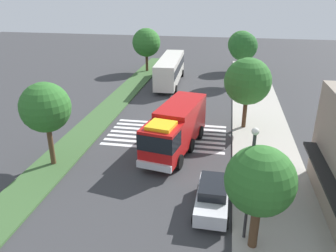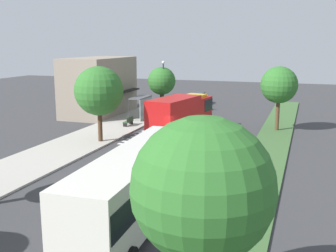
# 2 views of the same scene
# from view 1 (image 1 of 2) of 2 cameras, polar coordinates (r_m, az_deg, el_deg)

# --- Properties ---
(ground_plane) EXTENTS (120.00, 120.00, 0.00)m
(ground_plane) POSITION_cam_1_polar(r_m,az_deg,el_deg) (32.22, 0.60, 0.36)
(ground_plane) COLOR #38383A
(sidewalk) EXTENTS (60.00, 5.20, 0.14)m
(sidewalk) POSITION_cam_1_polar(r_m,az_deg,el_deg) (32.00, 15.60, -0.56)
(sidewalk) COLOR #ADA89E
(sidewalk) RESTS_ON ground_plane
(median_strip) EXTENTS (60.00, 3.00, 0.14)m
(median_strip) POSITION_cam_1_polar(r_m,az_deg,el_deg) (34.09, -11.60, 1.29)
(median_strip) COLOR #3D6033
(median_strip) RESTS_ON ground_plane
(crosswalk) EXTENTS (5.85, 10.45, 0.01)m
(crosswalk) POSITION_cam_1_polar(r_m,az_deg,el_deg) (29.85, -0.25, -1.54)
(crosswalk) COLOR silver
(crosswalk) RESTS_ON ground_plane
(fire_truck) EXTENTS (9.29, 4.19, 3.59)m
(fire_truck) POSITION_cam_1_polar(r_m,az_deg,el_deg) (26.25, 1.17, -0.29)
(fire_truck) COLOR #B71414
(fire_truck) RESTS_ON ground_plane
(parked_car_west) EXTENTS (4.51, 2.08, 1.75)m
(parked_car_west) POSITION_cam_1_polar(r_m,az_deg,el_deg) (20.23, 7.62, -11.80)
(parked_car_west) COLOR silver
(parked_car_west) RESTS_ON ground_plane
(transit_bus) EXTENTS (11.98, 3.19, 3.54)m
(transit_bus) POSITION_cam_1_polar(r_m,az_deg,el_deg) (45.28, 0.34, 9.81)
(transit_bus) COLOR silver
(transit_bus) RESTS_ON ground_plane
(bus_stop_shelter) EXTENTS (3.50, 1.40, 2.46)m
(bus_stop_shelter) POSITION_cam_1_polar(r_m,az_deg,el_deg) (21.42, 15.29, -7.24)
(bus_stop_shelter) COLOR #4C4C51
(bus_stop_shelter) RESTS_ON sidewalk
(bench_near_shelter) EXTENTS (1.60, 0.50, 0.90)m
(bench_near_shelter) POSITION_cam_1_polar(r_m,az_deg,el_deg) (25.54, 14.37, -5.31)
(bench_near_shelter) COLOR #2D472D
(bench_near_shelter) RESTS_ON sidewalk
(street_lamp) EXTENTS (0.36, 0.36, 6.26)m
(street_lamp) POSITION_cam_1_polar(r_m,az_deg,el_deg) (16.78, 13.90, -8.38)
(street_lamp) COLOR #2D2D30
(street_lamp) RESTS_ON sidewalk
(sidewalk_tree_far_west) EXTENTS (4.07, 4.07, 5.98)m
(sidewalk_tree_far_west) POSITION_cam_1_polar(r_m,az_deg,el_deg) (53.46, 12.42, 13.46)
(sidewalk_tree_far_west) COLOR #47301E
(sidewalk_tree_far_west) RESTS_ON sidewalk
(sidewalk_tree_west) EXTENTS (3.68, 3.68, 6.72)m
(sidewalk_tree_west) POSITION_cam_1_polar(r_m,az_deg,el_deg) (45.70, 12.74, 13.07)
(sidewalk_tree_west) COLOR #513823
(sidewalk_tree_west) RESTS_ON sidewalk
(sidewalk_tree_center) EXTENTS (4.18, 4.18, 6.46)m
(sidewalk_tree_center) POSITION_cam_1_polar(r_m,az_deg,el_deg) (30.65, 13.46, 7.40)
(sidewalk_tree_center) COLOR #47301E
(sidewalk_tree_center) RESTS_ON sidewalk
(sidewalk_tree_east) EXTENTS (3.34, 3.34, 5.51)m
(sidewalk_tree_east) POSITION_cam_1_polar(r_m,az_deg,el_deg) (16.29, 15.45, -9.10)
(sidewalk_tree_east) COLOR #513823
(sidewalk_tree_east) RESTS_ON sidewalk
(median_tree_far_west) EXTENTS (4.22, 4.22, 6.42)m
(median_tree_far_west) POSITION_cam_1_polar(r_m,az_deg,el_deg) (51.76, -3.71, 14.04)
(median_tree_far_west) COLOR #47301E
(median_tree_far_west) RESTS_ON median_strip
(median_tree_west) EXTENTS (3.53, 3.53, 6.18)m
(median_tree_west) POSITION_cam_1_polar(r_m,az_deg,el_deg) (24.67, -20.22, 2.96)
(median_tree_west) COLOR #513823
(median_tree_west) RESTS_ON median_strip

